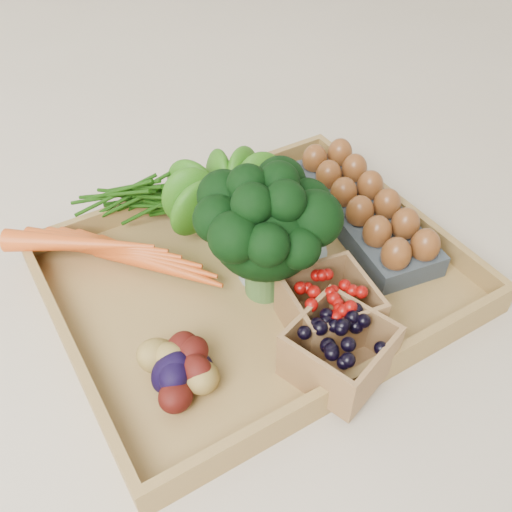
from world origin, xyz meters
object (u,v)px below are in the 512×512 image
cherry_bowl (281,259)px  egg_carton (362,214)px  tray (256,282)px  broccoli (265,253)px

cherry_bowl → egg_carton: same height
tray → cherry_bowl: (0.04, -0.00, 0.02)m
broccoli → egg_carton: broccoli is taller
cherry_bowl → broccoli: bearing=-150.7°
egg_carton → broccoli: bearing=-159.1°
cherry_bowl → tray: bearing=179.7°
cherry_bowl → egg_carton: bearing=6.7°
egg_carton → tray: bearing=-165.7°
tray → cherry_bowl: 0.05m
tray → broccoli: size_ratio=3.00×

